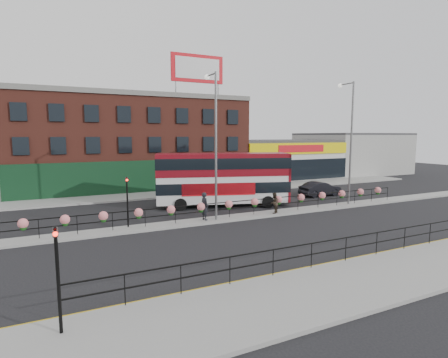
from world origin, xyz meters
name	(u,v)px	position (x,y,z in m)	size (l,w,h in m)	color
ground	(242,218)	(0.00, 0.00, 0.00)	(120.00, 120.00, 0.00)	black
south_pavement	(379,277)	(0.00, -12.00, 0.07)	(60.00, 4.00, 0.15)	gray
north_pavement	(186,193)	(0.00, 12.00, 0.07)	(60.00, 4.00, 0.15)	gray
median	(242,217)	(0.00, 0.00, 0.07)	(60.00, 1.60, 0.15)	gray
yellow_line_inner	(339,261)	(0.00, -9.70, 0.01)	(60.00, 0.10, 0.01)	gold
yellow_line_outer	(342,262)	(0.00, -9.88, 0.01)	(60.00, 0.10, 0.01)	gold
brick_building	(131,142)	(-4.00, 19.96, 5.13)	(25.00, 12.21, 10.30)	brown
supermarket	(274,159)	(16.00, 19.90, 2.65)	(15.00, 12.25, 5.30)	silver
warehouse_east	(351,153)	(30.75, 20.00, 3.15)	(14.50, 12.00, 6.30)	#9D9D99
billboard	(197,69)	(2.50, 14.99, 13.18)	(6.00, 0.29, 4.40)	red
median_railing	(242,204)	(0.00, 0.00, 1.05)	(30.04, 0.56, 1.23)	black
south_railing	(312,250)	(-2.00, -10.10, 0.96)	(20.04, 0.05, 1.12)	black
double_decker_bus	(223,174)	(0.60, 4.38, 2.74)	(11.29, 5.63, 4.46)	silver
car	(320,189)	(11.39, 4.84, 0.71)	(4.34, 1.59, 1.42)	black
pedestrian_a	(205,206)	(-2.89, 0.03, 1.11)	(0.59, 0.78, 1.92)	black
pedestrian_b	(274,203)	(2.59, -0.28, 0.92)	(0.95, 0.93, 1.55)	#30271D
lamp_column_west	(214,133)	(-2.13, 0.06, 6.07)	(0.36, 1.75, 10.00)	slate
lamp_column_east	(349,132)	(10.34, 0.30, 6.19)	(0.37, 1.79, 10.20)	slate
traffic_light_south	(57,257)	(-12.00, -11.01, 2.47)	(0.15, 0.28, 3.65)	black
traffic_light_median	(127,191)	(-8.00, 0.39, 2.47)	(0.15, 0.28, 3.65)	black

